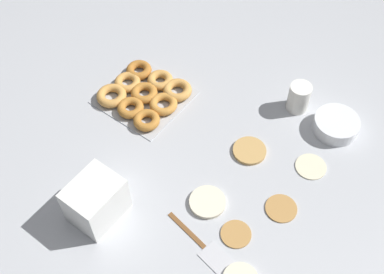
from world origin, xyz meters
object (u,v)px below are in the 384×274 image
object	(u,v)px
pancake_0	(249,151)
container_stack	(96,201)
pancake_1	(311,166)
pancake_3	(281,208)
donut_tray	(144,94)
paper_cup	(299,97)
spatula	(213,255)
batter_bowl	(336,125)
pancake_2	(236,234)
pancake_4	(207,202)

from	to	relation	value
pancake_0	container_stack	xyz separation A→B (m)	(0.45, -0.24, 0.06)
pancake_1	pancake_3	bearing A→B (deg)	0.15
donut_tray	paper_cup	xyz separation A→B (m)	(-0.28, 0.45, 0.03)
pancake_0	container_stack	distance (m)	0.51
pancake_3	container_stack	xyz separation A→B (m)	(0.33, -0.42, 0.06)
container_stack	pancake_3	bearing A→B (deg)	127.95
paper_cup	spatula	size ratio (longest dim) A/B	0.38
container_stack	spatula	xyz separation A→B (m)	(-0.09, 0.35, -0.07)
pancake_0	spatula	bearing A→B (deg)	16.85
pancake_1	batter_bowl	bearing A→B (deg)	-177.15
pancake_0	container_stack	size ratio (longest dim) A/B	0.70
container_stack	paper_cup	size ratio (longest dim) A/B	1.48
batter_bowl	paper_cup	size ratio (longest dim) A/B	1.45
pancake_2	pancake_4	size ratio (longest dim) A/B	0.81
pancake_2	spatula	xyz separation A→B (m)	(0.09, -0.02, -0.00)
pancake_2	pancake_4	distance (m)	0.13
pancake_3	paper_cup	distance (m)	0.41
container_stack	paper_cup	bearing A→B (deg)	159.38
pancake_2	pancake_4	bearing A→B (deg)	-105.12
spatula	donut_tray	bearing A→B (deg)	157.33
pancake_0	spatula	xyz separation A→B (m)	(0.36, 0.11, -0.00)
paper_cup	donut_tray	bearing A→B (deg)	-58.38
pancake_2	paper_cup	distance (m)	0.53
spatula	container_stack	bearing A→B (deg)	-155.68
paper_cup	pancake_2	bearing A→B (deg)	10.53
pancake_2	paper_cup	world-z (taller)	paper_cup
pancake_1	paper_cup	distance (m)	0.25
pancake_0	container_stack	world-z (taller)	container_stack
batter_bowl	container_stack	world-z (taller)	container_stack
pancake_1	pancake_2	world-z (taller)	pancake_2
batter_bowl	container_stack	size ratio (longest dim) A/B	0.98
container_stack	spatula	world-z (taller)	container_stack
pancake_0	pancake_1	bearing A→B (deg)	109.51
pancake_0	pancake_2	bearing A→B (deg)	25.19
pancake_0	paper_cup	bearing A→B (deg)	173.62
donut_tray	pancake_1	bearing A→B (deg)	98.23
pancake_3	pancake_4	bearing A→B (deg)	-58.21
pancake_1	paper_cup	world-z (taller)	paper_cup
container_stack	spatula	bearing A→B (deg)	104.54
pancake_1	paper_cup	bearing A→B (deg)	-140.08
donut_tray	paper_cup	world-z (taller)	paper_cup
pancake_2	pancake_3	size ratio (longest dim) A/B	0.94
pancake_4	paper_cup	xyz separation A→B (m)	(-0.49, 0.03, 0.04)
spatula	pancake_2	bearing A→B (deg)	89.37
pancake_3	container_stack	distance (m)	0.54
pancake_4	pancake_3	bearing A→B (deg)	121.79
container_stack	paper_cup	world-z (taller)	container_stack
pancake_4	paper_cup	distance (m)	0.49
pancake_4	spatula	xyz separation A→B (m)	(0.13, 0.11, -0.00)
pancake_4	batter_bowl	world-z (taller)	batter_bowl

